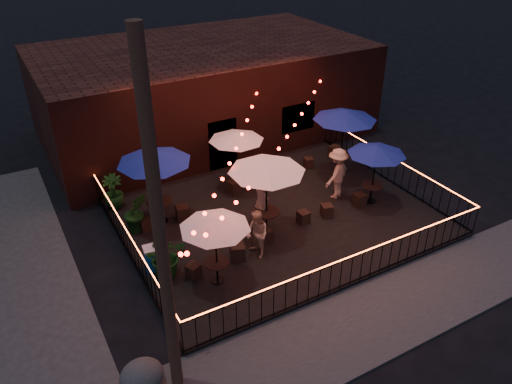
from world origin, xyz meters
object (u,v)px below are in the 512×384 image
cafe_table_4 (377,151)px  utility_pole (161,241)px  cooler (155,258)px  cafe_table_2 (267,167)px  cafe_table_3 (236,137)px  cafe_table_5 (345,116)px  cafe_table_0 (215,224)px  cafe_table_1 (154,158)px  boulder (142,376)px

cafe_table_4 → utility_pole: bearing=-157.0°
utility_pole → cooler: size_ratio=10.25×
cafe_table_2 → cafe_table_3: bearing=79.5°
cafe_table_4 → cafe_table_3: bearing=137.5°
utility_pole → cafe_table_5: bearing=33.1°
cafe_table_3 → cafe_table_4: (3.62, -3.32, -0.01)m
cafe_table_5 → cafe_table_0: bearing=-153.7°
cafe_table_0 → cafe_table_5: cafe_table_5 is taller
cafe_table_0 → cafe_table_4: cafe_table_4 is taller
cafe_table_1 → utility_pole: bearing=-106.9°
cafe_table_1 → cafe_table_2: (2.75, -2.28, 0.02)m
cafe_table_0 → cafe_table_1: cafe_table_1 is taller
cafe_table_1 → cafe_table_5: size_ratio=0.90×
cafe_table_0 → cooler: (-1.34, 1.38, -1.56)m
cafe_table_3 → boulder: bearing=-131.1°
cafe_table_2 → cafe_table_1: bearing=140.3°
cafe_table_1 → cafe_table_4: 7.38m
cooler → boulder: size_ratio=0.83×
utility_pole → cafe_table_2: (4.64, 3.95, -1.45)m
utility_pole → cafe_table_4: size_ratio=3.65×
utility_pole → cafe_table_3: 8.98m
cafe_table_4 → cooler: bearing=178.6°
cafe_table_2 → cafe_table_5: bearing=24.3°
cafe_table_4 → cafe_table_0: bearing=-169.8°
utility_pole → cafe_table_4: bearing=23.0°
cooler → cafe_table_3: bearing=43.0°
cafe_table_5 → cooler: size_ratio=3.69×
cafe_table_5 → cooler: cafe_table_5 is taller
cafe_table_0 → cooler: size_ratio=2.77×
utility_pole → boulder: utility_pole is taller
cafe_table_5 → boulder: (-9.92, -5.73, -2.18)m
utility_pole → cafe_table_5: utility_pole is taller
cooler → utility_pole: bearing=-95.7°
cafe_table_0 → cafe_table_3: 5.40m
cafe_table_3 → cafe_table_5: bearing=-15.0°
cafe_table_4 → cafe_table_2: bearing=177.4°
cafe_table_5 → cafe_table_1: bearing=178.3°
cafe_table_1 → cafe_table_3: 3.45m
cafe_table_0 → cafe_table_2: bearing=29.9°
cafe_table_1 → boulder: 6.84m
cafe_table_0 → cooler: bearing=134.1°
cafe_table_0 → cafe_table_3: bearing=56.5°
cafe_table_3 → cafe_table_4: bearing=-42.5°
cafe_table_2 → cooler: bearing=179.9°
cafe_table_0 → cafe_table_1: bearing=95.5°
cafe_table_1 → boulder: cafe_table_1 is taller
cooler → cafe_table_0: bearing=-38.7°
cafe_table_3 → boulder: (-5.93, -6.79, -1.79)m
cafe_table_0 → boulder: size_ratio=2.29×
cafe_table_2 → cafe_table_5: size_ratio=1.08×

